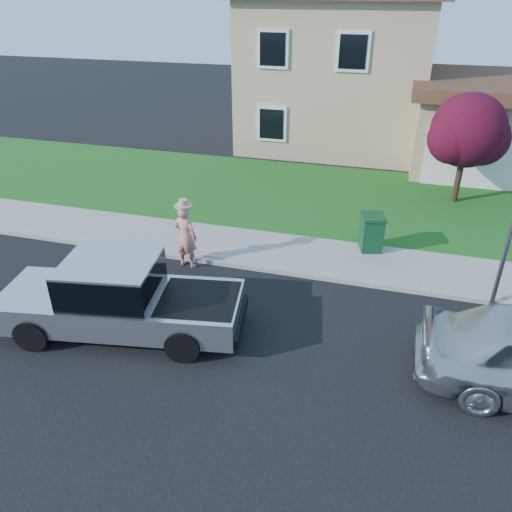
{
  "coord_description": "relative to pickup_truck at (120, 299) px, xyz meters",
  "views": [
    {
      "loc": [
        3.1,
        -8.51,
        6.92
      ],
      "look_at": [
        0.22,
        1.53,
        1.2
      ],
      "focal_mm": 35.0,
      "sensor_mm": 36.0,
      "label": 1
    }
  ],
  "objects": [
    {
      "name": "woman",
      "position": [
        0.24,
        3.13,
        0.11
      ],
      "size": [
        0.71,
        0.52,
        1.98
      ],
      "rotation": [
        0.0,
        0.0,
        3.0
      ],
      "color": "#E48C7D",
      "rests_on": "ground"
    },
    {
      "name": "trash_bin",
      "position": [
        5.05,
        5.26,
        -0.15
      ],
      "size": [
        0.81,
        0.88,
        1.05
      ],
      "rotation": [
        0.0,
        0.0,
        0.26
      ],
      "color": "#103A1B",
      "rests_on": "sidewalk"
    },
    {
      "name": "ground",
      "position": [
        2.31,
        0.54,
        -0.83
      ],
      "size": [
        80.0,
        80.0,
        0.0
      ],
      "primitive_type": "plane",
      "color": "black",
      "rests_on": "ground"
    },
    {
      "name": "sidewalk",
      "position": [
        3.31,
        4.54,
        -0.76
      ],
      "size": [
        40.0,
        2.0,
        0.15
      ],
      "primitive_type": "cube",
      "color": "gray",
      "rests_on": "ground"
    },
    {
      "name": "lawn",
      "position": [
        3.31,
        9.04,
        -0.78
      ],
      "size": [
        40.0,
        7.0,
        0.1
      ],
      "primitive_type": "cube",
      "color": "#175017",
      "rests_on": "ground"
    },
    {
      "name": "curb",
      "position": [
        3.31,
        3.44,
        -0.77
      ],
      "size": [
        40.0,
        0.2,
        0.12
      ],
      "primitive_type": "cube",
      "color": "gray",
      "rests_on": "ground"
    },
    {
      "name": "ornamental_tree",
      "position": [
        7.68,
        9.92,
        1.67
      ],
      "size": [
        2.74,
        2.47,
        3.75
      ],
      "color": "black",
      "rests_on": "lawn"
    },
    {
      "name": "pickup_truck",
      "position": [
        0.0,
        0.0,
        0.0
      ],
      "size": [
        5.64,
        2.7,
        1.78
      ],
      "rotation": [
        0.0,
        0.0,
        0.17
      ],
      "color": "black",
      "rests_on": "ground"
    },
    {
      "name": "house",
      "position": [
        3.62,
        16.92,
        2.34
      ],
      "size": [
        14.0,
        11.3,
        6.85
      ],
      "color": "tan",
      "rests_on": "ground"
    }
  ]
}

